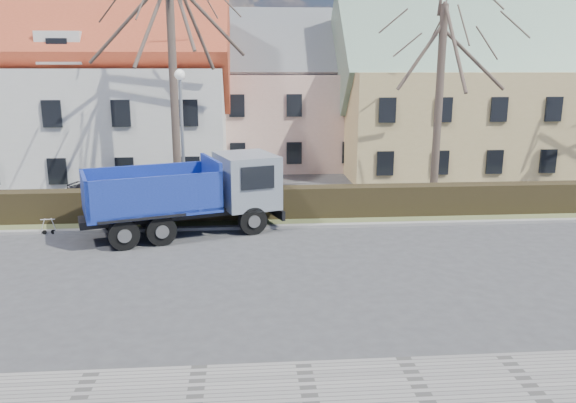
{
  "coord_description": "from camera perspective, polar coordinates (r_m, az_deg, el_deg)",
  "views": [
    {
      "loc": [
        1.04,
        -16.96,
        6.3
      ],
      "look_at": [
        2.57,
        2.48,
        1.6
      ],
      "focal_mm": 35.0,
      "sensor_mm": 36.0,
      "label": 1
    }
  ],
  "objects": [
    {
      "name": "tree_2",
      "position": [
        27.01,
        15.17,
        11.39
      ],
      "size": [
        8.0,
        8.0,
        11.0
      ],
      "primitive_type": null,
      "color": "#4C3E35",
      "rests_on": "ground"
    },
    {
      "name": "dump_truck",
      "position": [
        21.76,
        -11.17,
        0.62
      ],
      "size": [
        8.14,
        5.1,
        3.05
      ],
      "primitive_type": null,
      "rotation": [
        0.0,
        0.0,
        0.32
      ],
      "color": "navy",
      "rests_on": "ground"
    },
    {
      "name": "tree_1",
      "position": [
        25.64,
        -11.64,
        13.33
      ],
      "size": [
        9.2,
        9.2,
        12.65
      ],
      "primitive_type": null,
      "color": "#4C3E35",
      "rests_on": "ground"
    },
    {
      "name": "grass_strip",
      "position": [
        24.01,
        -6.84,
        -1.64
      ],
      "size": [
        80.0,
        3.0,
        0.1
      ],
      "primitive_type": "cube",
      "color": "#545E35",
      "rests_on": "ground"
    },
    {
      "name": "ground",
      "position": [
        18.13,
        -7.57,
        -6.92
      ],
      "size": [
        120.0,
        120.0,
        0.0
      ],
      "primitive_type": "plane",
      "color": "#3A3B3D"
    },
    {
      "name": "streetlight",
      "position": [
        24.31,
        -10.65,
        5.84
      ],
      "size": [
        0.49,
        0.49,
        6.27
      ],
      "primitive_type": null,
      "color": "#909498",
      "rests_on": "ground"
    },
    {
      "name": "cart_frame",
      "position": [
        23.54,
        -23.69,
        -2.28
      ],
      "size": [
        0.78,
        0.48,
        0.69
      ],
      "primitive_type": null,
      "rotation": [
        0.0,
        0.0,
        0.08
      ],
      "color": "silver",
      "rests_on": "ground"
    },
    {
      "name": "curb_far",
      "position": [
        22.47,
        -6.99,
        -2.68
      ],
      "size": [
        80.0,
        0.3,
        0.12
      ],
      "primitive_type": "cube",
      "color": "gray",
      "rests_on": "ground"
    },
    {
      "name": "parked_car_a",
      "position": [
        28.0,
        -18.03,
        1.15
      ],
      "size": [
        3.87,
        2.48,
        1.23
      ],
      "primitive_type": "imported",
      "rotation": [
        0.0,
        0.0,
        1.26
      ],
      "color": "black",
      "rests_on": "ground"
    },
    {
      "name": "building_pink",
      "position": [
        37.15,
        0.07,
        10.0
      ],
      "size": [
        10.8,
        8.8,
        8.0
      ],
      "primitive_type": null,
      "color": "beige",
      "rests_on": "ground"
    },
    {
      "name": "hedge",
      "position": [
        23.67,
        -6.9,
        -0.36
      ],
      "size": [
        60.0,
        0.9,
        1.3
      ],
      "primitive_type": "cube",
      "color": "black",
      "rests_on": "ground"
    },
    {
      "name": "building_yellow",
      "position": [
        37.17,
        19.52,
        9.62
      ],
      "size": [
        18.8,
        10.8,
        8.5
      ],
      "primitive_type": null,
      "color": "tan",
      "rests_on": "ground"
    }
  ]
}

